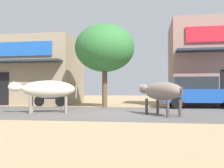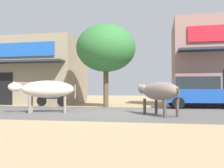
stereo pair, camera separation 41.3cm
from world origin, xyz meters
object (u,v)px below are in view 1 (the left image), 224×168
object	(u,v)px
roadside_tree	(105,48)
cow_far_dark	(161,91)
parked_hatchback_car	(197,92)
parked_motorcycle	(50,98)
cow_near_brown	(47,89)

from	to	relation	value
roadside_tree	cow_far_dark	size ratio (longest dim) A/B	1.96
parked_hatchback_car	roadside_tree	bearing A→B (deg)	-177.58
parked_motorcycle	cow_near_brown	size ratio (longest dim) A/B	0.74
roadside_tree	parked_hatchback_car	size ratio (longest dim) A/B	1.14
roadside_tree	cow_far_dark	world-z (taller)	roadside_tree
parked_motorcycle	cow_near_brown	distance (m)	4.37
parked_motorcycle	parked_hatchback_car	bearing A→B (deg)	0.67
parked_motorcycle	cow_far_dark	size ratio (longest dim) A/B	0.83
parked_motorcycle	cow_near_brown	xyz separation A→B (m)	(1.59, -4.05, 0.50)
cow_near_brown	cow_far_dark	distance (m)	4.64
parked_motorcycle	cow_near_brown	bearing A→B (deg)	-68.54
roadside_tree	parked_motorcycle	xyz separation A→B (m)	(-3.28, 0.12, -2.84)
parked_motorcycle	cow_far_dark	distance (m)	7.63
cow_far_dark	roadside_tree	bearing A→B (deg)	124.44
parked_hatchback_car	cow_near_brown	world-z (taller)	parked_hatchback_car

